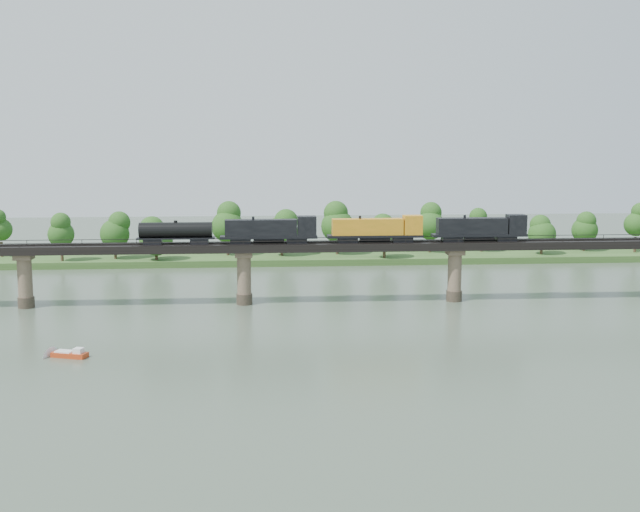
{
  "coord_description": "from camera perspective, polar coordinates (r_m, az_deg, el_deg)",
  "views": [
    {
      "loc": [
        2.97,
        -118.12,
        31.16
      ],
      "look_at": [
        14.24,
        30.0,
        9.0
      ],
      "focal_mm": 45.0,
      "sensor_mm": 36.0,
      "label": 1
    }
  ],
  "objects": [
    {
      "name": "far_treeline",
      "position": [
        200.21,
        -7.53,
        2.01
      ],
      "size": [
        289.06,
        17.54,
        13.6
      ],
      "color": "#382619",
      "rests_on": "far_bank"
    },
    {
      "name": "far_bank",
      "position": [
        205.4,
        -5.13,
        -0.05
      ],
      "size": [
        300.0,
        24.0,
        1.6
      ],
      "primitive_type": "cube",
      "color": "#305321",
      "rests_on": "ground"
    },
    {
      "name": "motorboat",
      "position": [
        120.5,
        -17.34,
        -6.66
      ],
      "size": [
        5.41,
        3.35,
        1.43
      ],
      "rotation": [
        0.0,
        0.0,
        -0.32
      ],
      "color": "#B63714",
      "rests_on": "ground"
    },
    {
      "name": "bridge_superstructure",
      "position": [
        149.41,
        -5.46,
        1.0
      ],
      "size": [
        220.0,
        4.9,
        0.75
      ],
      "color": "black",
      "rests_on": "bridge"
    },
    {
      "name": "freight_train",
      "position": [
        149.89,
        1.48,
        1.87
      ],
      "size": [
        73.06,
        2.85,
        5.03
      ],
      "color": "black",
      "rests_on": "bridge"
    },
    {
      "name": "ground",
      "position": [
        122.2,
        -5.63,
        -6.33
      ],
      "size": [
        400.0,
        400.0,
        0.0
      ],
      "primitive_type": "plane",
      "color": "#3A4A3A",
      "rests_on": "ground"
    },
    {
      "name": "bridge",
      "position": [
        150.37,
        -5.42,
        -1.4
      ],
      "size": [
        236.0,
        30.0,
        11.5
      ],
      "color": "#473A2D",
      "rests_on": "ground"
    }
  ]
}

